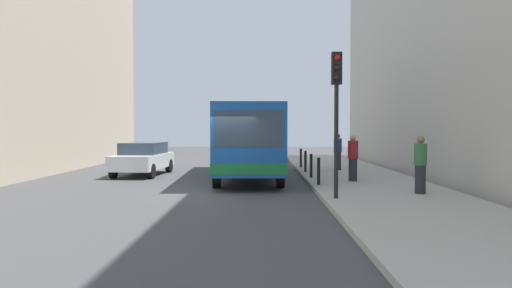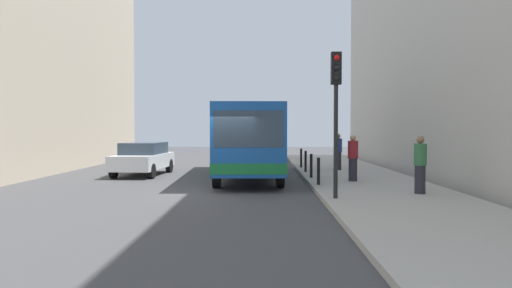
% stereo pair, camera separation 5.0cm
% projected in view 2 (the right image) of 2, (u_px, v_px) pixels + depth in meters
% --- Properties ---
extents(ground_plane, '(80.00, 80.00, 0.00)m').
position_uv_depth(ground_plane, '(218.00, 192.00, 16.48)').
color(ground_plane, '#424244').
extents(sidewalk, '(4.40, 40.00, 0.15)m').
position_uv_depth(sidewalk, '(380.00, 190.00, 16.41)').
color(sidewalk, '#ADA89E').
rests_on(sidewalk, ground).
extents(bus, '(2.88, 11.10, 3.00)m').
position_uv_depth(bus, '(248.00, 137.00, 21.50)').
color(bus, '#19519E').
rests_on(bus, ground).
extents(car_beside_bus, '(2.08, 4.50, 1.48)m').
position_uv_depth(car_beside_bus, '(143.00, 158.00, 22.26)').
color(car_beside_bus, silver).
rests_on(car_beside_bus, ground).
extents(car_behind_bus, '(1.99, 4.46, 1.48)m').
position_uv_depth(car_behind_bus, '(256.00, 148.00, 32.83)').
color(car_behind_bus, '#A5A8AD').
rests_on(car_behind_bus, ground).
extents(traffic_light, '(0.28, 0.33, 4.10)m').
position_uv_depth(traffic_light, '(336.00, 97.00, 13.76)').
color(traffic_light, black).
rests_on(traffic_light, sidewalk).
extents(bollard_near, '(0.11, 0.11, 0.95)m').
position_uv_depth(bollard_near, '(319.00, 171.00, 17.17)').
color(bollard_near, black).
rests_on(bollard_near, sidewalk).
extents(bollard_mid, '(0.11, 0.11, 0.95)m').
position_uv_depth(bollard_mid, '(311.00, 166.00, 19.72)').
color(bollard_mid, black).
rests_on(bollard_mid, sidewalk).
extents(bollard_far, '(0.11, 0.11, 0.95)m').
position_uv_depth(bollard_far, '(306.00, 161.00, 22.27)').
color(bollard_far, black).
rests_on(bollard_far, sidewalk).
extents(bollard_farthest, '(0.11, 0.11, 0.95)m').
position_uv_depth(bollard_farthest, '(301.00, 158.00, 24.82)').
color(bollard_farthest, black).
rests_on(bollard_farthest, sidewalk).
extents(pedestrian_near_signal, '(0.38, 0.38, 1.75)m').
position_uv_depth(pedestrian_near_signal, '(420.00, 165.00, 14.84)').
color(pedestrian_near_signal, '#26262D').
rests_on(pedestrian_near_signal, sidewalk).
extents(pedestrian_mid_sidewalk, '(0.38, 0.38, 1.74)m').
position_uv_depth(pedestrian_mid_sidewalk, '(353.00, 158.00, 18.37)').
color(pedestrian_mid_sidewalk, '#26262D').
rests_on(pedestrian_mid_sidewalk, sidewalk).
extents(pedestrian_far_sidewalk, '(0.38, 0.38, 1.72)m').
position_uv_depth(pedestrian_far_sidewalk, '(338.00, 152.00, 23.32)').
color(pedestrian_far_sidewalk, '#26262D').
rests_on(pedestrian_far_sidewalk, sidewalk).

